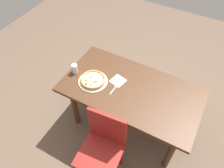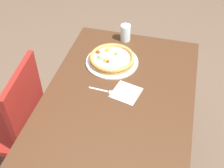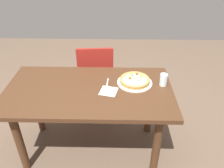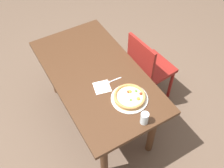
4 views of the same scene
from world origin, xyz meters
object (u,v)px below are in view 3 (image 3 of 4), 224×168
drinking_glass (163,80)px  pizza (135,80)px  napkin (109,91)px  fork (107,84)px  chair_near (96,76)px  plate (135,83)px  dining_table (89,99)px

drinking_glass → pizza: bearing=-6.2°
drinking_glass → napkin: 0.49m
fork → napkin: (-0.02, 0.11, -0.00)m
napkin → chair_near: bearing=-75.2°
plate → pizza: 0.03m
napkin → plate: bearing=-149.2°
chair_near → pizza: bearing=-56.5°
dining_table → plate: size_ratio=4.64×
chair_near → drinking_glass: chair_near is taller
pizza → drinking_glass: size_ratio=2.46×
dining_table → chair_near: bearing=-90.5°
fork → plate: bearing=99.8°
dining_table → plate: plate is taller
drinking_glass → chair_near: bearing=-39.3°
plate → pizza: size_ratio=1.17×
dining_table → drinking_glass: 0.68m
pizza → napkin: 0.27m
chair_near → pizza: (-0.40, 0.50, 0.27)m
chair_near → dining_table: bearing=-95.5°
drinking_glass → napkin: bearing=13.1°
napkin → drinking_glass: bearing=-166.9°
chair_near → pizza: chair_near is taller
dining_table → pizza: 0.44m
dining_table → fork: (-0.16, -0.07, 0.11)m
pizza → drinking_glass: bearing=173.8°
pizza → napkin: bearing=31.0°
chair_near → plate: chair_near is taller
fork → drinking_glass: drinking_glass is taller
dining_table → fork: fork is taller
plate → napkin: size_ratio=2.24×
plate → drinking_glass: 0.25m
chair_near → drinking_glass: (-0.65, 0.53, 0.29)m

